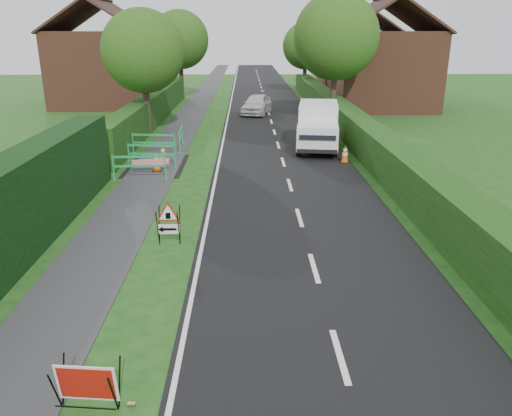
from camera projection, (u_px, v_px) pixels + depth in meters
name	position (u px, v px, depth m)	size (l,w,h in m)	color
ground	(209.00, 290.00, 11.19)	(120.00, 120.00, 0.00)	#174614
road_surface	(264.00, 97.00, 44.22)	(6.00, 90.00, 0.02)	black
footpath	(202.00, 97.00, 44.11)	(2.00, 90.00, 0.02)	#2D2D30
hedge_west_far	(154.00, 122.00, 31.82)	(1.00, 24.00, 1.80)	#14380F
hedge_east	(352.00, 141.00, 26.39)	(1.20, 50.00, 1.50)	#14380F
house_west	(104.00, 67.00, 38.30)	(7.50, 7.40, 7.88)	brown
house_east_a	(382.00, 69.00, 36.82)	(7.50, 7.40, 7.88)	brown
house_east_b	(356.00, 59.00, 50.04)	(7.50, 7.40, 7.88)	brown
tree_nw	(143.00, 51.00, 26.56)	(4.40, 4.40, 6.70)	#2D2116
tree_ne	(336.00, 37.00, 30.32)	(5.20, 5.20, 7.79)	#2D2116
tree_fw	(180.00, 40.00, 41.53)	(4.80, 4.80, 7.24)	#2D2116
tree_fe	(306.00, 46.00, 45.71)	(4.20, 4.20, 6.33)	#2D2116
red_rect_sign	(87.00, 384.00, 7.51)	(0.97, 0.65, 0.79)	black
triangle_sign	(167.00, 220.00, 13.30)	(0.70, 0.70, 1.03)	black
works_van	(318.00, 125.00, 24.30)	(2.51, 4.96, 2.17)	silver
traffic_cone_0	(345.00, 154.00, 21.94)	(0.38, 0.38, 0.79)	black
traffic_cone_1	(333.00, 141.00, 24.60)	(0.38, 0.38, 0.79)	black
traffic_cone_2	(328.00, 137.00, 25.42)	(0.38, 0.38, 0.79)	black
traffic_cone_3	(156.00, 162.00, 20.51)	(0.38, 0.38, 0.79)	black
traffic_cone_4	(163.00, 154.00, 21.84)	(0.38, 0.38, 0.79)	black
ped_barrier_0	(139.00, 164.00, 19.28)	(2.07, 0.40, 1.00)	green
ped_barrier_1	(151.00, 152.00, 21.18)	(2.08, 0.54, 1.00)	green
ped_barrier_2	(154.00, 141.00, 23.33)	(2.08, 0.56, 1.00)	green
ped_barrier_3	(181.00, 136.00, 24.44)	(0.46, 2.08, 1.00)	green
redwhite_plank	(151.00, 173.00, 20.46)	(1.50, 0.04, 0.25)	red
litter_can	(132.00, 406.00, 7.71)	(0.07, 0.07, 0.12)	#BF7F4C
hatchback_car	(257.00, 104.00, 34.81)	(1.62, 4.03, 1.37)	silver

